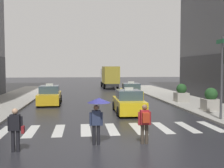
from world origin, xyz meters
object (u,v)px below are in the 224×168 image
(taxi_second, at_px, (50,96))
(pedestrian_with_backpack, at_px, (145,121))
(planter_mid_block, at_px, (181,94))
(box_truck, at_px, (110,76))
(pedestrian_with_umbrella, at_px, (98,108))
(taxi_third, at_px, (131,92))
(planter_near_corner, at_px, (211,100))
(traffic_light_pole, at_px, (224,66))
(taxi_lead, at_px, (129,103))
(pedestrian_with_handbag, at_px, (16,127))

(taxi_second, xyz_separation_m, pedestrian_with_backpack, (5.27, -13.13, 0.25))
(planter_mid_block, bearing_deg, box_truck, 103.21)
(pedestrian_with_umbrella, bearing_deg, box_truck, 82.88)
(taxi_third, relative_size, planter_near_corner, 2.89)
(box_truck, xyz_separation_m, pedestrian_with_backpack, (-1.93, -30.98, -0.88))
(taxi_second, xyz_separation_m, planter_mid_block, (11.57, -0.78, 0.15))
(traffic_light_pole, bearing_deg, taxi_lead, 143.87)
(box_truck, xyz_separation_m, planter_mid_block, (4.37, -18.64, -0.98))
(taxi_lead, xyz_separation_m, planter_mid_block, (5.59, 4.60, 0.15))
(traffic_light_pole, relative_size, taxi_second, 1.05)
(taxi_second, distance_m, planter_mid_block, 11.60)
(pedestrian_with_backpack, distance_m, planter_mid_block, 13.86)
(pedestrian_with_backpack, distance_m, pedestrian_with_handbag, 5.07)
(taxi_third, bearing_deg, taxi_lead, -101.74)
(taxi_lead, bearing_deg, taxi_second, 138.01)
(box_truck, height_order, pedestrian_with_umbrella, box_truck)
(taxi_second, bearing_deg, pedestrian_with_handbag, -89.10)
(pedestrian_with_handbag, height_order, planter_near_corner, planter_near_corner)
(taxi_lead, distance_m, planter_mid_block, 7.24)
(pedestrian_with_umbrella, bearing_deg, planter_near_corner, 40.35)
(pedestrian_with_handbag, relative_size, planter_near_corner, 1.03)
(traffic_light_pole, distance_m, taxi_second, 14.38)
(planter_near_corner, distance_m, planter_mid_block, 5.00)
(box_truck, bearing_deg, taxi_lead, -93.00)
(traffic_light_pole, height_order, pedestrian_with_backpack, traffic_light_pole)
(taxi_lead, distance_m, taxi_second, 8.04)
(taxi_second, bearing_deg, planter_near_corner, -26.03)
(taxi_lead, xyz_separation_m, pedestrian_with_backpack, (-0.71, -7.75, 0.25))
(taxi_lead, height_order, taxi_second, same)
(taxi_second, distance_m, pedestrian_with_backpack, 14.15)
(taxi_second, bearing_deg, taxi_lead, -41.99)
(traffic_light_pole, bearing_deg, pedestrian_with_handbag, -156.91)
(box_truck, bearing_deg, planter_mid_block, -76.79)
(taxi_third, distance_m, planter_near_corner, 9.46)
(traffic_light_pole, xyz_separation_m, taxi_second, (-10.93, 9.00, -2.53))
(pedestrian_with_handbag, bearing_deg, pedestrian_with_umbrella, 10.55)
(pedestrian_with_backpack, bearing_deg, planter_mid_block, 62.95)
(taxi_lead, distance_m, planter_near_corner, 5.86)
(pedestrian_with_umbrella, relative_size, pedestrian_with_backpack, 1.18)
(traffic_light_pole, height_order, pedestrian_with_handbag, traffic_light_pole)
(taxi_lead, height_order, planter_near_corner, taxi_lead)
(taxi_lead, relative_size, pedestrian_with_umbrella, 2.36)
(taxi_third, bearing_deg, planter_near_corner, -63.88)
(taxi_lead, bearing_deg, pedestrian_with_backpack, -95.25)
(traffic_light_pole, xyz_separation_m, pedestrian_with_umbrella, (-7.59, -3.99, -1.74))
(pedestrian_with_handbag, bearing_deg, taxi_third, 65.42)
(taxi_lead, relative_size, planter_mid_block, 2.86)
(box_truck, height_order, planter_mid_block, box_truck)
(taxi_lead, xyz_separation_m, taxi_second, (-5.98, 5.38, 0.00))
(pedestrian_with_handbag, bearing_deg, pedestrian_with_backpack, 4.97)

